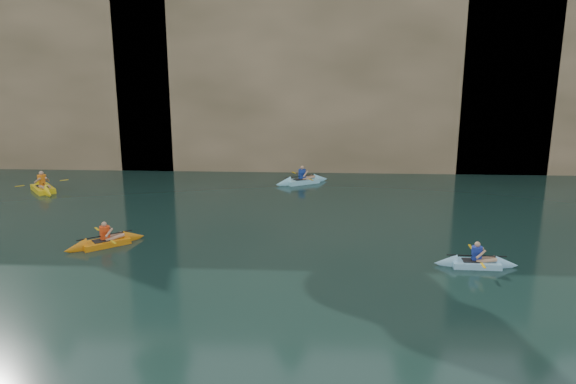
{
  "coord_description": "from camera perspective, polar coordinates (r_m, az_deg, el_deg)",
  "views": [
    {
      "loc": [
        1.26,
        -9.7,
        6.84
      ],
      "look_at": [
        0.46,
        5.26,
        3.0
      ],
      "focal_mm": 35.0,
      "sensor_mm": 36.0,
      "label": 1
    }
  ],
  "objects": [
    {
      "name": "cliff",
      "position": [
        39.73,
        1.29,
        13.18
      ],
      "size": [
        70.0,
        16.0,
        12.0
      ],
      "primitive_type": "cube",
      "color": "tan",
      "rests_on": "ground"
    },
    {
      "name": "cliff_slab_center",
      "position": [
        32.33,
        4.48,
        12.33
      ],
      "size": [
        24.0,
        2.4,
        11.4
      ],
      "primitive_type": "cube",
      "color": "tan",
      "rests_on": "ground"
    },
    {
      "name": "sea_cave_center",
      "position": [
        32.51,
        -6.31,
        5.03
      ],
      "size": [
        3.5,
        1.0,
        3.2
      ],
      "primitive_type": "cube",
      "color": "black",
      "rests_on": "ground"
    },
    {
      "name": "sea_cave_east",
      "position": [
        33.15,
        18.42,
        5.7
      ],
      "size": [
        5.0,
        1.0,
        4.5
      ],
      "primitive_type": "cube",
      "color": "black",
      "rests_on": "ground"
    },
    {
      "name": "kayaker_orange",
      "position": [
        21.14,
        -18.05,
        -4.84
      ],
      "size": [
        2.68,
        2.34,
        1.1
      ],
      "rotation": [
        0.0,
        0.0,
        0.68
      ],
      "color": "orange",
      "rests_on": "ground"
    },
    {
      "name": "kayaker_ltblue_near",
      "position": [
        19.22,
        18.54,
        -6.83
      ],
      "size": [
        2.69,
        2.11,
        1.05
      ],
      "rotation": [
        0.0,
        0.0,
        -0.03
      ],
      "color": "#92D2F4",
      "rests_on": "ground"
    },
    {
      "name": "kayaker_yellow",
      "position": [
        30.15,
        -23.64,
        0.35
      ],
      "size": [
        2.56,
        2.88,
        1.27
      ],
      "rotation": [
        0.0,
        0.0,
        -0.88
      ],
      "color": "yellow",
      "rests_on": "ground"
    },
    {
      "name": "kayaker_ltblue_mid",
      "position": [
        29.25,
        1.44,
        1.15
      ],
      "size": [
        3.0,
        2.13,
        1.16
      ],
      "rotation": [
        0.0,
        0.0,
        0.52
      ],
      "color": "#92DFF5",
      "rests_on": "ground"
    }
  ]
}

